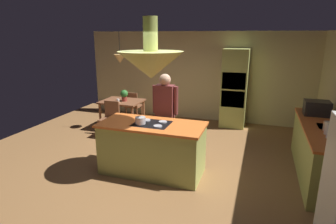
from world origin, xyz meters
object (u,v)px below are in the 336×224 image
(kitchen_island, at_px, (152,148))
(potted_plant_on_table, at_px, (124,95))
(canister_sugar, at_px, (329,128))
(oven_tower, at_px, (234,89))
(chair_facing_island, at_px, (110,116))
(canister_tea, at_px, (327,126))
(chair_by_back_wall, at_px, (133,104))
(canister_flour, at_px, (332,132))
(person_at_island, at_px, (165,110))
(cooking_pot_on_cooktop, at_px, (140,120))
(microwave_on_counter, at_px, (317,108))
(cup_on_table, at_px, (118,101))
(dining_table, at_px, (122,105))

(kitchen_island, height_order, potted_plant_on_table, potted_plant_on_table)
(canister_sugar, bearing_deg, kitchen_island, -172.57)
(oven_tower, bearing_deg, chair_facing_island, -147.57)
(chair_facing_island, relative_size, canister_tea, 5.40)
(oven_tower, xyz_separation_m, chair_facing_island, (-2.80, -1.78, -0.55))
(chair_by_back_wall, relative_size, canister_flour, 4.21)
(kitchen_island, relative_size, canister_flour, 9.05)
(person_at_island, bearing_deg, chair_facing_island, 156.21)
(chair_by_back_wall, relative_size, cooking_pot_on_cooktop, 4.83)
(cooking_pot_on_cooktop, bearing_deg, microwave_on_counter, 28.98)
(chair_by_back_wall, bearing_deg, oven_tower, -169.74)
(kitchen_island, bearing_deg, person_at_island, 89.62)
(kitchen_island, height_order, person_at_island, person_at_island)
(cooking_pot_on_cooktop, bearing_deg, canister_tea, 12.78)
(canister_sugar, height_order, cooking_pot_on_cooktop, canister_sugar)
(canister_sugar, distance_m, canister_tea, 0.18)
(potted_plant_on_table, distance_m, cup_on_table, 0.24)
(chair_facing_island, height_order, cup_on_table, chair_facing_island)
(chair_by_back_wall, xyz_separation_m, cooking_pot_on_cooktop, (1.54, -2.87, 0.51))
(chair_facing_island, xyz_separation_m, canister_sugar, (4.54, -1.09, 0.53))
(kitchen_island, bearing_deg, cooking_pot_on_cooktop, -140.91)
(kitchen_island, height_order, cooking_pot_on_cooktop, cooking_pot_on_cooktop)
(kitchen_island, relative_size, chair_by_back_wall, 2.15)
(kitchen_island, bearing_deg, chair_by_back_wall, 121.85)
(person_at_island, xyz_separation_m, microwave_on_counter, (2.84, 0.82, 0.08))
(dining_table, height_order, canister_flour, canister_flour)
(person_at_island, relative_size, cup_on_table, 19.17)
(kitchen_island, height_order, chair_by_back_wall, kitchen_island)
(kitchen_island, relative_size, microwave_on_counter, 4.07)
(canister_flour, bearing_deg, canister_sugar, 90.00)
(chair_facing_island, bearing_deg, dining_table, 90.00)
(oven_tower, relative_size, canister_flour, 10.16)
(cooking_pot_on_cooktop, bearing_deg, chair_facing_island, 134.01)
(chair_by_back_wall, bearing_deg, canister_tea, 154.29)
(canister_flour, distance_m, cooking_pot_on_cooktop, 3.02)
(chair_facing_island, xyz_separation_m, canister_tea, (4.54, -0.91, 0.51))
(canister_tea, bearing_deg, chair_facing_island, 168.62)
(dining_table, height_order, chair_by_back_wall, chair_by_back_wall)
(chair_by_back_wall, distance_m, cup_on_table, 0.90)
(chair_by_back_wall, distance_m, canister_sugar, 5.15)
(chair_facing_island, height_order, canister_flour, canister_flour)
(microwave_on_counter, relative_size, cooking_pot_on_cooktop, 2.56)
(cooking_pot_on_cooktop, bearing_deg, oven_tower, 69.52)
(kitchen_island, distance_m, person_at_island, 0.88)
(cup_on_table, relative_size, canister_sugar, 0.45)
(canister_sugar, height_order, canister_tea, canister_sugar)
(person_at_island, xyz_separation_m, chair_facing_island, (-1.70, 0.75, -0.49))
(kitchen_island, bearing_deg, chair_facing_island, 139.27)
(oven_tower, bearing_deg, canister_sugar, -58.80)
(potted_plant_on_table, height_order, microwave_on_counter, microwave_on_counter)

